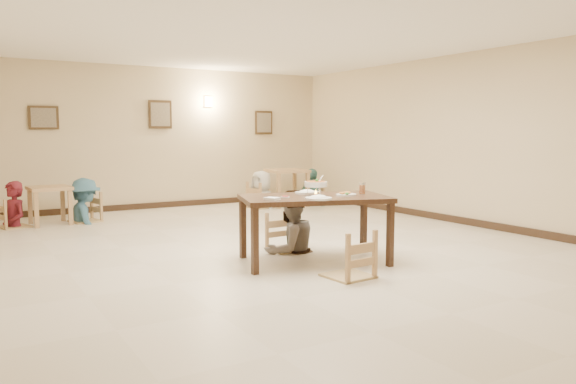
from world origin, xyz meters
TOP-DOWN VIEW (x-y plane):
  - floor at (0.00, 0.00)m, footprint 10.00×10.00m
  - ceiling at (0.00, 0.00)m, footprint 10.00×10.00m
  - wall_back at (0.00, 5.00)m, footprint 10.00×0.00m
  - wall_right at (4.00, 0.00)m, footprint 0.00×10.00m
  - baseboard_back at (0.00, 4.97)m, footprint 8.00×0.06m
  - baseboard_right at (3.97, 0.00)m, footprint 0.06×10.00m
  - picture_a at (-2.20, 4.96)m, footprint 0.55×0.04m
  - picture_b at (0.10, 4.96)m, footprint 0.50×0.04m
  - picture_c at (2.60, 4.96)m, footprint 0.45×0.04m
  - wall_sconce at (1.20, 4.96)m, footprint 0.16×0.05m
  - main_table at (0.08, -1.01)m, footprint 1.99×1.48m
  - chair_far at (0.14, -0.22)m, footprint 0.45×0.45m
  - chair_near at (-0.01, -1.82)m, footprint 0.48×0.48m
  - main_diner at (0.17, -0.29)m, footprint 0.89×0.74m
  - curry_warmer at (0.09, -1.02)m, footprint 0.31×0.28m
  - rice_plate_far at (0.15, -0.72)m, footprint 0.32×0.32m
  - rice_plate_near at (-0.08, -1.34)m, footprint 0.32×0.32m
  - fried_plate at (0.43, -1.19)m, footprint 0.27×0.27m
  - chili_dish at (-0.33, -0.99)m, footprint 0.10×0.10m
  - napkin_cutlery at (-0.57, -1.10)m, footprint 0.20×0.26m
  - drink_glass at (0.73, -1.14)m, footprint 0.08×0.08m
  - bg_table_left at (-2.31, 3.80)m, footprint 0.72×0.72m
  - bg_table_right at (2.58, 3.86)m, footprint 0.90×0.90m
  - bg_chair_ll at (-2.89, 3.78)m, footprint 0.45×0.45m
  - bg_chair_lr at (-1.73, 3.79)m, footprint 0.48×0.48m
  - bg_chair_rl at (1.95, 3.87)m, footprint 0.49×0.49m
  - bg_chair_rr at (3.21, 3.82)m, footprint 0.46×0.46m
  - bg_diner_a at (-2.89, 3.78)m, footprint 0.56×0.67m
  - bg_diner_b at (-1.73, 3.79)m, footprint 0.72×1.10m
  - bg_diner_c at (1.95, 3.87)m, footprint 0.64×0.86m
  - bg_diner_d at (3.21, 3.82)m, footprint 0.40×0.95m

SIDE VIEW (x-z plane):
  - floor at x=0.00m, z-range 0.00..0.00m
  - baseboard_back at x=0.00m, z-range 0.00..0.12m
  - baseboard_right at x=3.97m, z-range 0.00..0.12m
  - chair_far at x=0.14m, z-range 0.00..0.95m
  - bg_chair_ll at x=-2.89m, z-range 0.00..0.96m
  - bg_chair_rr at x=3.21m, z-range 0.00..0.97m
  - bg_chair_lr at x=-1.73m, z-range 0.00..1.02m
  - chair_near at x=-0.01m, z-range 0.00..1.02m
  - bg_chair_rl at x=1.95m, z-range 0.00..1.05m
  - bg_table_left at x=-2.31m, z-range 0.20..0.88m
  - bg_table_right at x=2.58m, z-range 0.26..1.07m
  - main_table at x=0.08m, z-range 0.33..1.16m
  - bg_diner_a at x=-2.89m, z-range 0.00..1.59m
  - bg_diner_b at x=-1.73m, z-range 0.00..1.60m
  - bg_diner_c at x=1.95m, z-range 0.00..1.60m
  - bg_diner_d at x=3.21m, z-range 0.00..1.62m
  - main_diner at x=0.17m, z-range 0.00..1.67m
  - chili_dish at x=-0.33m, z-range 0.83..0.85m
  - napkin_cutlery at x=-0.57m, z-range 0.83..0.86m
  - rice_plate_near at x=-0.08m, z-range 0.81..0.88m
  - rice_plate_far at x=0.15m, z-range 0.81..0.88m
  - fried_plate at x=0.43m, z-range 0.82..0.88m
  - drink_glass at x=0.73m, z-range 0.83..0.98m
  - curry_warmer at x=0.09m, z-range 0.85..1.10m
  - wall_back at x=0.00m, z-range -3.50..6.50m
  - wall_right at x=4.00m, z-range -3.50..6.50m
  - picture_c at x=2.60m, z-range 1.57..2.12m
  - picture_a at x=-2.20m, z-range 1.67..2.12m
  - picture_b at x=0.10m, z-range 1.70..2.30m
  - wall_sconce at x=1.20m, z-range 2.19..2.41m
  - ceiling at x=0.00m, z-range 3.00..3.00m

